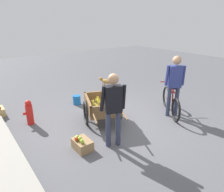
{
  "coord_description": "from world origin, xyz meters",
  "views": [
    {
      "loc": [
        -3.93,
        3.16,
        2.63
      ],
      "look_at": [
        0.12,
        0.13,
        0.75
      ],
      "focal_mm": 33.7,
      "sensor_mm": 36.0,
      "label": 1
    }
  ],
  "objects_px": {
    "bicycle": "(171,102)",
    "dog": "(106,81)",
    "fruit_cart": "(102,107)",
    "vendor_person": "(113,104)",
    "apple_crate": "(82,144)",
    "cyclist_person": "(175,81)",
    "plastic_bucket": "(77,100)",
    "fire_hydrant": "(29,112)"
  },
  "relations": [
    {
      "from": "bicycle",
      "to": "dog",
      "type": "height_order",
      "value": "bicycle"
    },
    {
      "from": "fruit_cart",
      "to": "dog",
      "type": "relative_size",
      "value": 2.8
    },
    {
      "from": "fruit_cart",
      "to": "dog",
      "type": "distance_m",
      "value": 2.95
    },
    {
      "from": "vendor_person",
      "to": "apple_crate",
      "type": "bearing_deg",
      "value": 66.45
    },
    {
      "from": "cyclist_person",
      "to": "plastic_bucket",
      "type": "xyz_separation_m",
      "value": [
        2.38,
        1.77,
        -0.89
      ]
    },
    {
      "from": "vendor_person",
      "to": "fruit_cart",
      "type": "bearing_deg",
      "value": -22.17
    },
    {
      "from": "vendor_person",
      "to": "dog",
      "type": "bearing_deg",
      "value": -32.85
    },
    {
      "from": "cyclist_person",
      "to": "apple_crate",
      "type": "height_order",
      "value": "cyclist_person"
    },
    {
      "from": "cyclist_person",
      "to": "bicycle",
      "type": "bearing_deg",
      "value": -35.93
    },
    {
      "from": "dog",
      "to": "cyclist_person",
      "type": "bearing_deg",
      "value": -179.32
    },
    {
      "from": "fruit_cart",
      "to": "plastic_bucket",
      "type": "distance_m",
      "value": 1.54
    },
    {
      "from": "fire_hydrant",
      "to": "apple_crate",
      "type": "distance_m",
      "value": 1.91
    },
    {
      "from": "fire_hydrant",
      "to": "apple_crate",
      "type": "xyz_separation_m",
      "value": [
        -1.82,
        -0.53,
        -0.21
      ]
    },
    {
      "from": "apple_crate",
      "to": "fire_hydrant",
      "type": "bearing_deg",
      "value": 16.11
    },
    {
      "from": "bicycle",
      "to": "apple_crate",
      "type": "height_order",
      "value": "bicycle"
    },
    {
      "from": "vendor_person",
      "to": "fire_hydrant",
      "type": "xyz_separation_m",
      "value": [
        2.09,
        1.15,
        -0.64
      ]
    },
    {
      "from": "bicycle",
      "to": "plastic_bucket",
      "type": "relative_size",
      "value": 4.69
    },
    {
      "from": "fire_hydrant",
      "to": "apple_crate",
      "type": "relative_size",
      "value": 1.52
    },
    {
      "from": "fruit_cart",
      "to": "plastic_bucket",
      "type": "height_order",
      "value": "fruit_cart"
    },
    {
      "from": "dog",
      "to": "fire_hydrant",
      "type": "xyz_separation_m",
      "value": [
        -1.32,
        3.36,
        0.06
      ]
    },
    {
      "from": "fruit_cart",
      "to": "cyclist_person",
      "type": "bearing_deg",
      "value": -115.61
    },
    {
      "from": "vendor_person",
      "to": "cyclist_person",
      "type": "xyz_separation_m",
      "value": [
        0.2,
        -2.24,
        0.07
      ]
    },
    {
      "from": "bicycle",
      "to": "apple_crate",
      "type": "xyz_separation_m",
      "value": [
        -0.05,
        2.96,
        -0.23
      ]
    },
    {
      "from": "vendor_person",
      "to": "bicycle",
      "type": "height_order",
      "value": "vendor_person"
    },
    {
      "from": "vendor_person",
      "to": "bicycle",
      "type": "relative_size",
      "value": 1.17
    },
    {
      "from": "vendor_person",
      "to": "cyclist_person",
      "type": "height_order",
      "value": "cyclist_person"
    },
    {
      "from": "cyclist_person",
      "to": "plastic_bucket",
      "type": "relative_size",
      "value": 5.82
    },
    {
      "from": "fire_hydrant",
      "to": "dog",
      "type": "bearing_deg",
      "value": -68.48
    },
    {
      "from": "fire_hydrant",
      "to": "plastic_bucket",
      "type": "xyz_separation_m",
      "value": [
        0.49,
        -1.63,
        -0.19
      ]
    },
    {
      "from": "fire_hydrant",
      "to": "apple_crate",
      "type": "bearing_deg",
      "value": -163.89
    },
    {
      "from": "cyclist_person",
      "to": "fire_hydrant",
      "type": "xyz_separation_m",
      "value": [
        1.89,
        3.4,
        -0.7
      ]
    },
    {
      "from": "vendor_person",
      "to": "fire_hydrant",
      "type": "distance_m",
      "value": 2.47
    },
    {
      "from": "vendor_person",
      "to": "dog",
      "type": "distance_m",
      "value": 4.13
    },
    {
      "from": "fruit_cart",
      "to": "apple_crate",
      "type": "relative_size",
      "value": 4.12
    },
    {
      "from": "apple_crate",
      "to": "plastic_bucket",
      "type": "bearing_deg",
      "value": -25.48
    },
    {
      "from": "vendor_person",
      "to": "cyclist_person",
      "type": "bearing_deg",
      "value": -84.94
    },
    {
      "from": "cyclist_person",
      "to": "fire_hydrant",
      "type": "height_order",
      "value": "cyclist_person"
    },
    {
      "from": "bicycle",
      "to": "fruit_cart",
      "type": "bearing_deg",
      "value": 68.59
    },
    {
      "from": "apple_crate",
      "to": "fruit_cart",
      "type": "bearing_deg",
      "value": -53.18
    },
    {
      "from": "plastic_bucket",
      "to": "fire_hydrant",
      "type": "bearing_deg",
      "value": 106.69
    },
    {
      "from": "fruit_cart",
      "to": "apple_crate",
      "type": "xyz_separation_m",
      "value": [
        -0.79,
        1.06,
        -0.31
      ]
    },
    {
      "from": "plastic_bucket",
      "to": "apple_crate",
      "type": "distance_m",
      "value": 2.56
    }
  ]
}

